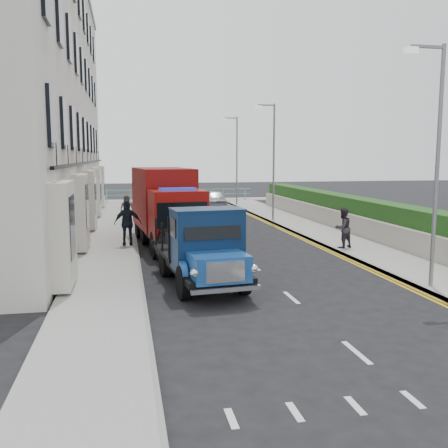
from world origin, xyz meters
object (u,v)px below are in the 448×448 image
(lamp_far, at_px, (235,155))
(bedford_lorry, at_px, (206,253))
(lamp_mid, at_px, (272,155))
(lamp_near, at_px, (434,153))
(parked_car_front, at_px, (179,245))
(red_lorry, at_px, (166,204))

(lamp_far, xyz_separation_m, bedford_lorry, (-6.37, -24.67, -2.90))
(lamp_mid, xyz_separation_m, lamp_far, (0.00, 10.00, 0.00))
(lamp_near, relative_size, lamp_mid, 1.00)
(lamp_mid, bearing_deg, lamp_near, -90.00)
(bedford_lorry, relative_size, parked_car_front, 1.25)
(lamp_near, relative_size, bedford_lorry, 1.34)
(bedford_lorry, bearing_deg, lamp_far, 69.67)
(lamp_far, bearing_deg, parked_car_front, -107.91)
(lamp_mid, bearing_deg, bedford_lorry, -113.49)
(lamp_near, bearing_deg, parked_car_front, 143.43)
(lamp_far, xyz_separation_m, parked_car_front, (-6.78, -20.97, -3.29))
(lamp_mid, relative_size, bedford_lorry, 1.34)
(bedford_lorry, height_order, parked_car_front, bedford_lorry)
(lamp_far, height_order, bedford_lorry, lamp_far)
(red_lorry, bearing_deg, bedford_lorry, -92.35)
(bedford_lorry, xyz_separation_m, red_lorry, (-0.51, 8.03, 0.70))
(lamp_mid, height_order, bedford_lorry, lamp_mid)
(lamp_near, xyz_separation_m, red_lorry, (-6.88, 9.36, -2.20))
(lamp_far, bearing_deg, lamp_mid, -90.00)
(red_lorry, xyz_separation_m, parked_car_front, (0.10, -4.34, -1.09))
(lamp_far, distance_m, red_lorry, 18.14)
(lamp_near, height_order, lamp_far, same)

